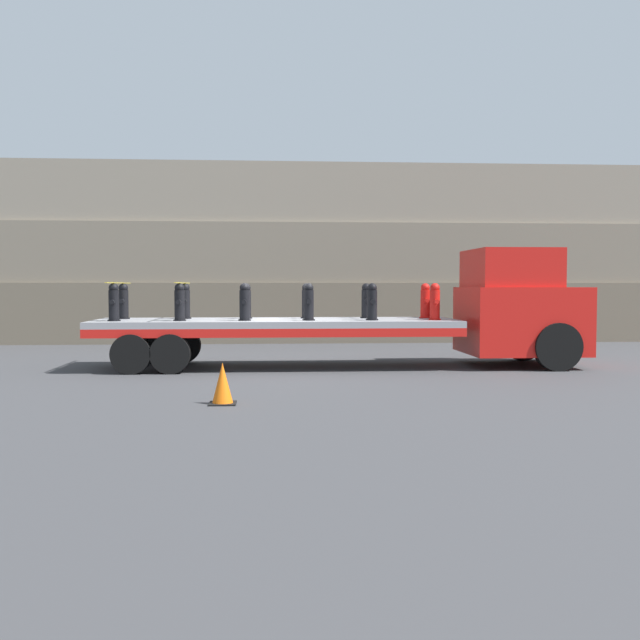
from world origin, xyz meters
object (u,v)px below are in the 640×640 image
fire_hydrant_black_far_1 (185,301)px  fire_hydrant_black_far_4 (366,301)px  fire_hydrant_black_far_2 (246,301)px  traffic_cone (223,384)px  truck_cab (522,308)px  flatbed_trailer (252,329)px  fire_hydrant_black_near_0 (114,303)px  fire_hydrant_black_far_3 (307,301)px  fire_hydrant_black_near_1 (180,302)px  fire_hydrant_black_far_0 (124,302)px  fire_hydrant_black_near_2 (245,302)px  fire_hydrant_red_far_5 (425,301)px  fire_hydrant_black_near_4 (372,302)px  fire_hydrant_red_near_5 (435,302)px  fire_hydrant_black_near_3 (309,302)px

fire_hydrant_black_far_1 → fire_hydrant_black_far_4: 4.55m
fire_hydrant_black_far_2 → traffic_cone: 6.06m
truck_cab → flatbed_trailer: truck_cab is taller
fire_hydrant_black_near_0 → fire_hydrant_black_far_3: (4.55, 1.08, 0.00)m
fire_hydrant_black_near_1 → fire_hydrant_black_far_3: 3.22m
truck_cab → fire_hydrant_black_far_0: 9.93m
fire_hydrant_black_near_2 → flatbed_trailer: bearing=74.7°
truck_cab → fire_hydrant_red_far_5: bearing=167.0°
fire_hydrant_black_far_1 → fire_hydrant_black_far_2: size_ratio=1.00×
fire_hydrant_black_near_0 → fire_hydrant_black_near_4: 6.06m
truck_cab → fire_hydrant_black_far_2: truck_cab is taller
fire_hydrant_black_far_1 → fire_hydrant_red_near_5: bearing=-10.1°
fire_hydrant_black_near_0 → fire_hydrant_red_far_5: 7.65m
fire_hydrant_black_near_1 → fire_hydrant_black_far_2: same height
truck_cab → traffic_cone: (-7.07, -5.38, -1.10)m
fire_hydrant_red_near_5 → fire_hydrant_red_far_5: same height
truck_cab → fire_hydrant_black_far_3: size_ratio=3.27×
fire_hydrant_black_near_3 → fire_hydrant_red_near_5: (3.03, 0.00, 0.00)m
fire_hydrant_black_near_1 → fire_hydrant_black_far_4: bearing=13.3°
fire_hydrant_black_far_1 → fire_hydrant_black_far_2: bearing=0.0°
fire_hydrant_black_far_1 → fire_hydrant_black_near_3: (3.03, -1.08, 0.00)m
fire_hydrant_black_far_0 → fire_hydrant_red_near_5: (7.58, -1.08, 0.00)m
fire_hydrant_black_far_1 → fire_hydrant_black_far_4: same height
fire_hydrant_black_far_1 → fire_hydrant_black_near_3: size_ratio=1.00×
fire_hydrant_black_near_0 → traffic_cone: size_ratio=1.26×
fire_hydrant_black_far_4 → fire_hydrant_red_near_5: same height
truck_cab → traffic_cone: truck_cab is taller
fire_hydrant_black_near_0 → traffic_cone: fire_hydrant_black_near_0 is taller
fire_hydrant_black_near_4 → fire_hydrant_red_far_5: bearing=35.4°
fire_hydrant_black_near_4 → fire_hydrant_black_far_0: bearing=169.9°
fire_hydrant_red_far_5 → flatbed_trailer: bearing=-173.0°
fire_hydrant_black_near_0 → fire_hydrant_red_far_5: bearing=8.1°
fire_hydrant_black_near_4 → fire_hydrant_black_near_2: bearing=180.0°
fire_hydrant_black_far_0 → flatbed_trailer: bearing=-9.6°
flatbed_trailer → truck_cab: bearing=0.0°
truck_cab → fire_hydrant_black_far_2: (-6.89, 0.54, 0.16)m
fire_hydrant_black_near_3 → fire_hydrant_black_far_3: 1.08m
fire_hydrant_black_far_0 → fire_hydrant_black_far_1: (1.52, 0.00, 0.00)m
fire_hydrant_black_near_4 → traffic_cone: fire_hydrant_black_near_4 is taller
fire_hydrant_black_near_3 → fire_hydrant_black_far_4: bearing=35.4°
fire_hydrant_black_far_4 → fire_hydrant_black_near_1: bearing=-166.7°
fire_hydrant_black_far_2 → fire_hydrant_black_far_4: bearing=0.0°
fire_hydrant_black_far_2 → fire_hydrant_black_far_0: bearing=180.0°
fire_hydrant_black_near_3 → truck_cab: bearing=5.7°
fire_hydrant_black_far_4 → fire_hydrant_red_near_5: (1.52, -1.08, 0.00)m
fire_hydrant_black_far_3 → fire_hydrant_red_near_5: (3.03, -1.08, 0.00)m
fire_hydrant_black_near_1 → fire_hydrant_black_near_3: (3.03, 0.00, 0.00)m
fire_hydrant_black_far_0 → fire_hydrant_black_far_2: 3.03m
flatbed_trailer → traffic_cone: bearing=-93.5°
fire_hydrant_black_near_3 → fire_hydrant_black_far_3: size_ratio=1.00×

